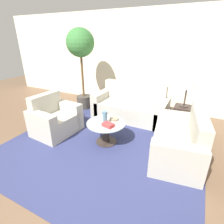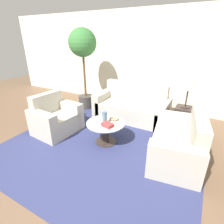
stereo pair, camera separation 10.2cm
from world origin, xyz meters
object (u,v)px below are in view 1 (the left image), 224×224
at_px(sofa_main, 131,107).
at_px(table_lamp, 188,83).
at_px(potted_plant, 81,52).
at_px(vase, 105,117).
at_px(book_stack, 108,125).
at_px(armchair, 54,120).
at_px(bowl, 114,119).
at_px(coffee_table, 106,130).
at_px(loveseat, 181,143).

height_order(sofa_main, table_lamp, table_lamp).
distance_m(sofa_main, table_lamp, 1.46).
bearing_deg(potted_plant, vase, -43.03).
bearing_deg(book_stack, sofa_main, 108.36).
distance_m(sofa_main, vase, 1.35).
height_order(armchair, bowl, armchair).
distance_m(coffee_table, table_lamp, 1.91).
bearing_deg(sofa_main, book_stack, -85.56).
relative_size(sofa_main, vase, 7.73).
xyz_separation_m(coffee_table, table_lamp, (1.23, 1.24, 0.78)).
height_order(vase, book_stack, vase).
height_order(table_lamp, book_stack, table_lamp).
distance_m(table_lamp, book_stack, 1.86).
bearing_deg(loveseat, sofa_main, -138.03).
height_order(armchair, vase, armchair).
xyz_separation_m(sofa_main, book_stack, (0.11, -1.42, 0.18)).
bearing_deg(loveseat, armchair, -90.99).
relative_size(armchair, table_lamp, 1.42).
xyz_separation_m(armchair, coffee_table, (1.19, 0.13, -0.00)).
bearing_deg(bowl, loveseat, -0.01).
bearing_deg(loveseat, table_lamp, 178.00).
distance_m(armchair, coffee_table, 1.20).
xyz_separation_m(armchair, potted_plant, (-0.26, 1.46, 1.27)).
bearing_deg(potted_plant, coffee_table, -42.41).
bearing_deg(sofa_main, table_lamp, -2.78).
bearing_deg(potted_plant, table_lamp, -1.70).
bearing_deg(bowl, vase, -115.40).
bearing_deg(bowl, potted_plant, 143.17).
bearing_deg(vase, potted_plant, 136.97).
bearing_deg(table_lamp, bowl, -136.93).
distance_m(vase, bowl, 0.24).
relative_size(sofa_main, coffee_table, 2.46).
relative_size(sofa_main, potted_plant, 0.85).
distance_m(sofa_main, loveseat, 1.75).
xyz_separation_m(sofa_main, armchair, (-1.19, -1.44, 0.00)).
bearing_deg(table_lamp, sofa_main, 177.22).
bearing_deg(sofa_main, loveseat, -40.07).
bearing_deg(coffee_table, armchair, -173.60).
bearing_deg(table_lamp, potted_plant, 178.30).
height_order(potted_plant, bowl, potted_plant).
relative_size(loveseat, bowl, 8.09).
xyz_separation_m(table_lamp, potted_plant, (-2.67, 0.08, 0.49)).
distance_m(armchair, loveseat, 2.55).
height_order(vase, bowl, vase).
xyz_separation_m(armchair, book_stack, (1.30, 0.02, 0.18)).
bearing_deg(armchair, bowl, -71.81).
bearing_deg(vase, book_stack, -39.75).
bearing_deg(book_stack, bowl, 108.43).
bearing_deg(book_stack, armchair, -165.34).
bearing_deg(vase, table_lamp, 45.66).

